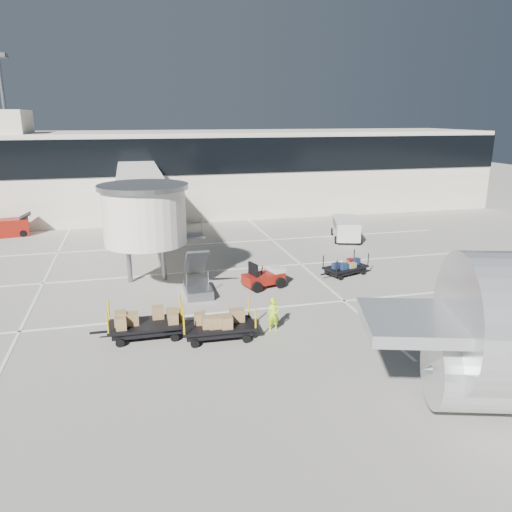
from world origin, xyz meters
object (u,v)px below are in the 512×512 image
at_px(box_cart_far, 145,322).
at_px(belt_loader, 5,228).
at_px(baggage_tug, 264,278).
at_px(ground_worker, 273,314).
at_px(box_cart_near, 218,324).
at_px(suitcase_cart, 346,268).
at_px(minivan, 345,227).

distance_m(box_cart_far, belt_loader, 24.55).
relative_size(box_cart_far, belt_loader, 1.01).
height_order(baggage_tug, ground_worker, ground_worker).
height_order(box_cart_near, belt_loader, belt_loader).
distance_m(suitcase_cart, ground_worker, 9.51).
height_order(box_cart_far, minivan, minivan).
bearing_deg(box_cart_far, minivan, 42.40).
xyz_separation_m(suitcase_cart, ground_worker, (-6.61, -6.83, 0.32)).
bearing_deg(baggage_tug, suitcase_cart, -6.22).
height_order(baggage_tug, suitcase_cart, baggage_tug).
relative_size(suitcase_cart, ground_worker, 2.15).
bearing_deg(box_cart_near, box_cart_far, 165.14).
distance_m(suitcase_cart, box_cart_far, 13.71).
xyz_separation_m(box_cart_far, belt_loader, (-10.28, 22.29, 0.05)).
height_order(box_cart_near, box_cart_far, box_cart_far).
bearing_deg(suitcase_cart, ground_worker, -153.61).
bearing_deg(minivan, ground_worker, -106.88).
height_order(box_cart_far, ground_worker, box_cart_far).
bearing_deg(baggage_tug, ground_worker, -116.66).
bearing_deg(box_cart_far, ground_worker, -8.04).
xyz_separation_m(baggage_tug, minivan, (9.27, 9.56, 0.43)).
relative_size(suitcase_cart, minivan, 0.72).
height_order(ground_worker, minivan, minivan).
bearing_deg(belt_loader, ground_worker, -64.83).
bearing_deg(minivan, belt_loader, -178.97).
bearing_deg(box_cart_far, belt_loader, 114.90).
height_order(minivan, belt_loader, belt_loader).
bearing_deg(ground_worker, minivan, 58.24).
bearing_deg(minivan, baggage_tug, -117.02).
distance_m(baggage_tug, belt_loader, 24.29).
relative_size(box_cart_far, ground_worker, 2.58).
bearing_deg(ground_worker, box_cart_far, 174.02).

